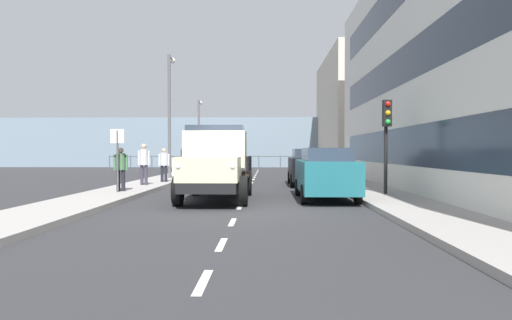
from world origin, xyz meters
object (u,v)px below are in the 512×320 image
(pedestrian_couple_b, at_px, (144,161))
(pedestrian_couple_a, at_px, (164,162))
(car_black_kerbside_1, at_px, (308,166))
(car_navy_oppositeside_1, at_px, (214,162))
(car_white_oppositeside_0, at_px, (199,165))
(traffic_light_near, at_px, (387,126))
(lamp_post_far, at_px, (199,127))
(lamp_post_promenade, at_px, (170,105))
(truck_vintage_cream, at_px, (216,165))
(car_teal_kerbside_near, at_px, (325,173))
(street_sign, at_px, (118,149))
(pedestrian_near_railing, at_px, (121,166))
(car_maroon_oppositeside_2, at_px, (223,160))

(pedestrian_couple_b, xyz_separation_m, pedestrian_couple_a, (-0.41, -2.01, -0.12))
(car_black_kerbside_1, relative_size, car_navy_oppositeside_1, 0.87)
(car_white_oppositeside_0, distance_m, pedestrian_couple_a, 2.09)
(pedestrian_couple_a, relative_size, traffic_light_near, 0.50)
(pedestrian_couple_a, distance_m, lamp_post_far, 15.63)
(lamp_post_far, bearing_deg, pedestrian_couple_b, 90.77)
(pedestrian_couple_b, bearing_deg, lamp_post_promenade, -89.72)
(truck_vintage_cream, xyz_separation_m, lamp_post_promenade, (3.70, -10.31, 2.97))
(traffic_light_near, bearing_deg, car_white_oppositeside_0, -44.58)
(car_white_oppositeside_0, bearing_deg, car_teal_kerbside_near, 124.58)
(pedestrian_couple_b, height_order, lamp_post_promenade, lamp_post_promenade)
(pedestrian_couple_a, height_order, lamp_post_far, lamp_post_far)
(traffic_light_near, bearing_deg, pedestrian_couple_b, -22.64)
(car_navy_oppositeside_1, distance_m, street_sign, 13.54)
(car_navy_oppositeside_1, bearing_deg, car_teal_kerbside_near, 110.79)
(pedestrian_near_railing, xyz_separation_m, lamp_post_promenade, (-0.01, -8.38, 3.06))
(car_maroon_oppositeside_2, distance_m, street_sign, 20.02)
(truck_vintage_cream, xyz_separation_m, street_sign, (3.68, -1.48, 0.50))
(truck_vintage_cream, height_order, lamp_post_promenade, lamp_post_promenade)
(car_white_oppositeside_0, bearing_deg, pedestrian_couple_a, 46.95)
(lamp_post_promenade, bearing_deg, car_white_oppositeside_0, 134.98)
(car_teal_kerbside_near, relative_size, lamp_post_far, 0.78)
(car_navy_oppositeside_1, xyz_separation_m, lamp_post_far, (2.07, -7.47, 2.67))
(pedestrian_couple_a, xyz_separation_m, traffic_light_near, (-8.99, 5.93, 1.38))
(car_navy_oppositeside_1, bearing_deg, pedestrian_near_railing, 81.79)
(truck_vintage_cream, xyz_separation_m, lamp_post_far, (3.91, -22.34, 2.38))
(lamp_post_far, bearing_deg, car_maroon_oppositeside_2, 155.67)
(car_black_kerbside_1, distance_m, car_white_oppositeside_0, 5.69)
(car_black_kerbside_1, distance_m, pedestrian_couple_a, 6.86)
(truck_vintage_cream, bearing_deg, traffic_light_near, -170.18)
(street_sign, bearing_deg, car_navy_oppositeside_1, -97.80)
(car_teal_kerbside_near, distance_m, pedestrian_couple_b, 8.47)
(car_white_oppositeside_0, bearing_deg, pedestrian_couple_b, 62.59)
(truck_vintage_cream, bearing_deg, car_white_oppositeside_0, -77.69)
(car_maroon_oppositeside_2, distance_m, lamp_post_promenade, 11.71)
(car_maroon_oppositeside_2, height_order, pedestrian_couple_b, pedestrian_couple_b)
(truck_vintage_cream, distance_m, car_maroon_oppositeside_2, 21.49)
(traffic_light_near, xyz_separation_m, lamp_post_far, (9.63, -21.35, 1.09))
(truck_vintage_cream, height_order, car_teal_kerbside_near, truck_vintage_cream)
(car_white_oppositeside_0, relative_size, pedestrian_couple_a, 2.83)
(pedestrian_couple_b, height_order, lamp_post_far, lamp_post_far)
(car_black_kerbside_1, height_order, lamp_post_far, lamp_post_far)
(pedestrian_near_railing, relative_size, pedestrian_couple_a, 0.99)
(car_teal_kerbside_near, relative_size, pedestrian_couple_a, 2.75)
(truck_vintage_cream, distance_m, car_teal_kerbside_near, 3.64)
(pedestrian_near_railing, bearing_deg, street_sign, 94.27)
(pedestrian_couple_a, bearing_deg, lamp_post_promenade, -82.65)
(car_maroon_oppositeside_2, height_order, lamp_post_far, lamp_post_far)
(pedestrian_couple_a, distance_m, traffic_light_near, 10.86)
(car_navy_oppositeside_1, xyz_separation_m, traffic_light_near, (-7.57, 13.88, 1.58))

